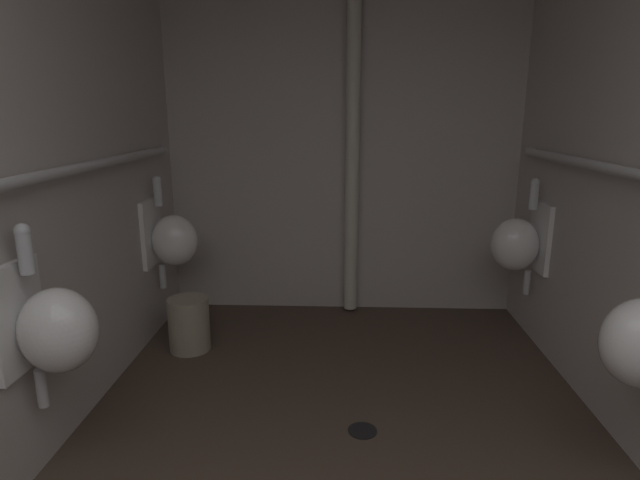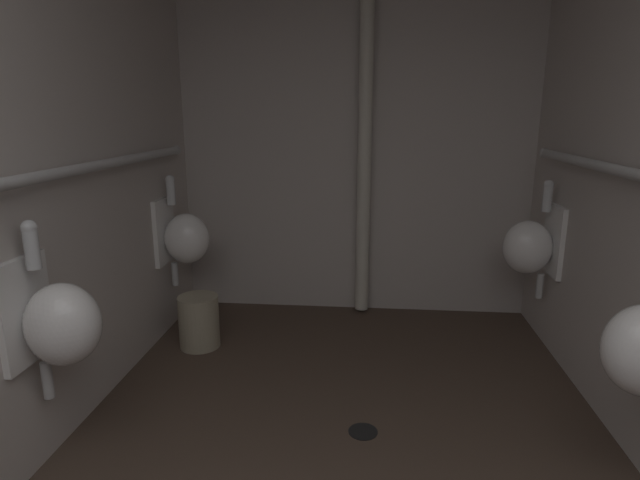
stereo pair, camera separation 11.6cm
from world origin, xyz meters
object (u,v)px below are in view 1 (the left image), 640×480
(urinal_left_mid, at_px, (53,327))
(standpipe_back_wall, at_px, (353,136))
(floor_drain, at_px, (362,430))
(waste_bin, at_px, (189,324))
(urinal_right_far, at_px, (518,243))
(urinal_left_far, at_px, (171,239))

(urinal_left_mid, distance_m, standpipe_back_wall, 2.34)
(floor_drain, height_order, waste_bin, waste_bin)
(standpipe_back_wall, height_order, floor_drain, standpipe_back_wall)
(urinal_right_far, height_order, floor_drain, urinal_right_far)
(urinal_left_far, xyz_separation_m, floor_drain, (1.23, -1.09, -0.66))
(urinal_left_mid, bearing_deg, standpipe_back_wall, 57.95)
(urinal_left_mid, bearing_deg, waste_bin, 82.44)
(urinal_left_far, height_order, waste_bin, urinal_left_far)
(floor_drain, bearing_deg, urinal_right_far, 46.31)
(standpipe_back_wall, bearing_deg, waste_bin, -145.74)
(urinal_left_mid, height_order, standpipe_back_wall, standpipe_back_wall)
(floor_drain, bearing_deg, urinal_left_mid, -163.62)
(floor_drain, bearing_deg, standpipe_back_wall, 91.33)
(urinal_left_mid, height_order, floor_drain, urinal_left_mid)
(urinal_right_far, distance_m, floor_drain, 1.62)
(urinal_right_far, distance_m, waste_bin, 2.16)
(urinal_right_far, distance_m, standpipe_back_wall, 1.33)
(urinal_left_mid, distance_m, floor_drain, 1.44)
(urinal_left_far, bearing_deg, standpipe_back_wall, 20.80)
(floor_drain, distance_m, waste_bin, 1.37)
(urinal_left_far, bearing_deg, floor_drain, -41.61)
(urinal_left_mid, relative_size, urinal_left_far, 1.00)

